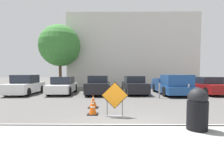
# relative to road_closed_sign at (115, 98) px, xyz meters

# --- Properties ---
(ground_plane) EXTENTS (96.00, 96.00, 0.00)m
(ground_plane) POSITION_rel_road_closed_sign_xyz_m (0.59, 8.42, -0.75)
(ground_plane) COLOR #565451
(sidewalk_strip) EXTENTS (22.51, 2.72, 0.14)m
(sidewalk_strip) POSITION_rel_road_closed_sign_xyz_m (0.59, -2.94, -0.68)
(sidewalk_strip) COLOR #999993
(sidewalk_strip) RESTS_ON ground_plane
(curb_lip) EXTENTS (22.51, 0.20, 0.14)m
(curb_lip) POSITION_rel_road_closed_sign_xyz_m (0.59, -1.58, -0.68)
(curb_lip) COLOR #999993
(curb_lip) RESTS_ON ground_plane
(road_closed_sign) EXTENTS (1.08, 0.20, 1.40)m
(road_closed_sign) POSITION_rel_road_closed_sign_xyz_m (0.00, 0.00, 0.00)
(road_closed_sign) COLOR black
(road_closed_sign) RESTS_ON ground_plane
(traffic_cone_nearest) EXTENTS (0.44, 0.44, 0.65)m
(traffic_cone_nearest) POSITION_rel_road_closed_sign_xyz_m (-0.93, 0.34, -0.43)
(traffic_cone_nearest) COLOR black
(traffic_cone_nearest) RESTS_ON ground_plane
(traffic_cone_second) EXTENTS (0.50, 0.50, 0.66)m
(traffic_cone_second) POSITION_rel_road_closed_sign_xyz_m (-1.07, 1.76, -0.43)
(traffic_cone_second) COLOR black
(traffic_cone_second) RESTS_ON ground_plane
(parked_car_nearest) EXTENTS (1.95, 4.23, 1.58)m
(parked_car_nearest) POSITION_rel_road_closed_sign_xyz_m (-7.30, 7.24, -0.03)
(parked_car_nearest) COLOR white
(parked_car_nearest) RESTS_ON ground_plane
(parked_car_second) EXTENTS (1.96, 4.44, 1.42)m
(parked_car_second) POSITION_rel_road_closed_sign_xyz_m (-4.31, 7.64, -0.08)
(parked_car_second) COLOR white
(parked_car_second) RESTS_ON ground_plane
(parked_car_third) EXTENTS (1.80, 4.18, 1.52)m
(parked_car_third) POSITION_rel_road_closed_sign_xyz_m (-1.31, 7.42, -0.04)
(parked_car_third) COLOR black
(parked_car_third) RESTS_ON ground_plane
(parked_car_fourth) EXTENTS (1.94, 4.40, 1.48)m
(parked_car_fourth) POSITION_rel_road_closed_sign_xyz_m (1.68, 7.82, -0.06)
(parked_car_fourth) COLOR black
(parked_car_fourth) RESTS_ON ground_plane
(pickup_truck) EXTENTS (2.15, 5.38, 1.61)m
(pickup_truck) POSITION_rel_road_closed_sign_xyz_m (4.67, 7.17, -0.02)
(pickup_truck) COLOR navy
(pickup_truck) RESTS_ON ground_plane
(parked_car_fifth) EXTENTS (2.06, 4.10, 1.42)m
(parked_car_fifth) POSITION_rel_road_closed_sign_xyz_m (7.66, 7.45, -0.08)
(parked_car_fifth) COLOR maroon
(parked_car_fifth) RESTS_ON ground_plane
(trash_bin) EXTENTS (0.57, 0.57, 1.20)m
(trash_bin) POSITION_rel_road_closed_sign_xyz_m (2.33, -2.01, -0.00)
(trash_bin) COLOR black
(trash_bin) RESTS_ON sidewalk_strip
(bollard_nearest) EXTENTS (0.12, 0.12, 1.05)m
(bollard_nearest) POSITION_rel_road_closed_sign_xyz_m (3.08, 4.98, -0.19)
(bollard_nearest) COLOR gray
(bollard_nearest) RESTS_ON ground_plane
(bollard_second) EXTENTS (0.12, 0.12, 0.99)m
(bollard_second) POSITION_rel_road_closed_sign_xyz_m (5.07, 4.98, -0.22)
(bollard_second) COLOR gray
(bollard_second) RESTS_ON ground_plane
(building_facade_backdrop) EXTENTS (16.06, 5.00, 8.96)m
(building_facade_backdrop) POSITION_rel_road_closed_sign_xyz_m (2.26, 16.71, 3.73)
(building_facade_backdrop) COLOR beige
(building_facade_backdrop) RESTS_ON ground_plane
(street_tree_behind_lot) EXTENTS (4.64, 4.64, 7.13)m
(street_tree_behind_lot) POSITION_rel_road_closed_sign_xyz_m (-6.16, 12.99, 4.05)
(street_tree_behind_lot) COLOR #513823
(street_tree_behind_lot) RESTS_ON ground_plane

